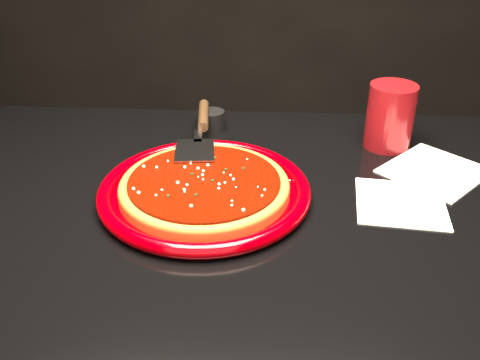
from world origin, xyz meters
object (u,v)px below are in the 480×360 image
(cup, at_px, (390,116))
(ramekin, at_px, (212,120))
(pizza_server, at_px, (201,130))
(plate, at_px, (205,191))
(table, at_px, (241,353))

(cup, bearing_deg, ramekin, 170.42)
(pizza_server, relative_size, ramekin, 5.71)
(pizza_server, height_order, cup, cup)
(plate, height_order, ramekin, ramekin)
(plate, height_order, cup, cup)
(ramekin, bearing_deg, table, -74.77)
(pizza_server, bearing_deg, cup, 0.58)
(ramekin, bearing_deg, cup, -9.58)
(cup, height_order, ramekin, cup)
(table, xyz_separation_m, ramekin, (-0.08, 0.30, 0.40))
(pizza_server, bearing_deg, plate, -86.99)
(pizza_server, relative_size, cup, 2.35)
(table, distance_m, ramekin, 0.50)
(plate, distance_m, ramekin, 0.29)
(table, distance_m, pizza_server, 0.47)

